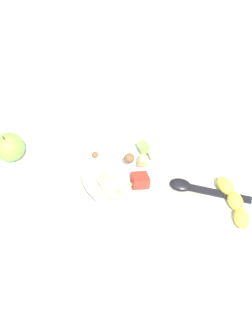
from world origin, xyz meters
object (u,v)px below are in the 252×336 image
(salad_bowl, at_px, (126,170))
(banana_whole, at_px, (234,201))
(whole_apple, at_px, (9,147))
(serving_spoon, at_px, (197,189))

(salad_bowl, xyz_separation_m, banana_whole, (-0.28, -0.07, -0.02))
(salad_bowl, relative_size, banana_whole, 1.78)
(whole_apple, bearing_deg, banana_whole, -164.47)
(banana_whole, bearing_deg, serving_spoon, 6.58)
(serving_spoon, bearing_deg, whole_apple, 17.24)
(whole_apple, distance_m, banana_whole, 0.60)
(serving_spoon, bearing_deg, banana_whole, -173.42)
(salad_bowl, distance_m, banana_whole, 0.29)
(salad_bowl, xyz_separation_m, whole_apple, (0.30, 0.09, -0.00))
(salad_bowl, height_order, banana_whole, salad_bowl)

